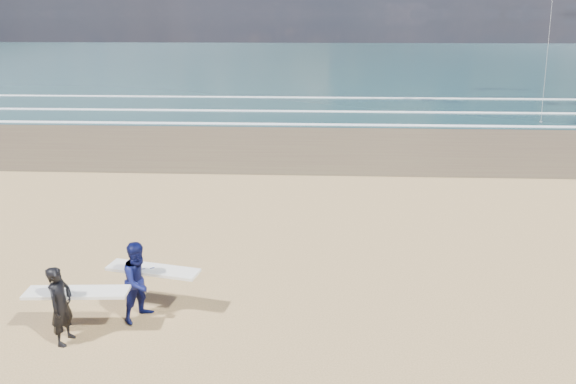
{
  "coord_description": "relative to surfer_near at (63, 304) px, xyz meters",
  "views": [
    {
      "loc": [
        4.95,
        -9.43,
        6.67
      ],
      "look_at": [
        4.23,
        6.0,
        1.31
      ],
      "focal_mm": 32.0,
      "sensor_mm": 36.0,
      "label": 1
    }
  ],
  "objects": [
    {
      "name": "surfer_near",
      "position": [
        0.0,
        0.0,
        0.0
      ],
      "size": [
        2.23,
        1.03,
        1.78
      ],
      "color": "black",
      "rests_on": "ground"
    },
    {
      "name": "surfer_far",
      "position": [
        1.35,
        0.99,
        0.05
      ],
      "size": [
        2.26,
        1.4,
        1.89
      ],
      "color": "#0C1145",
      "rests_on": "ground"
    },
    {
      "name": "foam_breakers",
      "position": [
        20.22,
        28.32,
        -0.85
      ],
      "size": [
        220.0,
        11.7,
        0.05
      ],
      "color": "white",
      "rests_on": "ground"
    },
    {
      "name": "kite_1",
      "position": [
        20.7,
        26.99,
        5.62
      ],
      "size": [
        5.83,
        4.74,
        11.82
      ],
      "color": "slate",
      "rests_on": "ground"
    },
    {
      "name": "ocean",
      "position": [
        20.22,
        72.22,
        -0.9
      ],
      "size": [
        220.0,
        100.0,
        0.02
      ],
      "primitive_type": "cube",
      "color": "#1B3B3D",
      "rests_on": "ground"
    }
  ]
}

